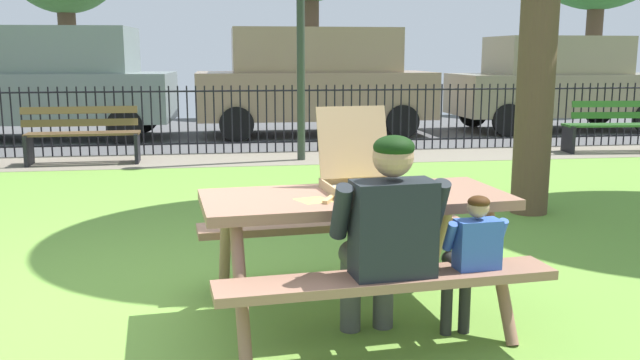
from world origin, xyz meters
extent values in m
cube|color=olive|center=(0.00, 1.33, -0.01)|extent=(28.00, 10.65, 0.02)
cube|color=gray|center=(0.00, 5.95, 0.00)|extent=(28.00, 1.40, 0.01)
cube|color=#515154|center=(0.00, 9.77, -0.01)|extent=(28.00, 6.23, 0.01)
cube|color=#966954|center=(1.17, -0.50, 0.74)|extent=(1.86, 0.92, 0.06)
cube|color=#966954|center=(1.23, -1.10, 0.44)|extent=(1.82, 0.44, 0.05)
cube|color=#966954|center=(1.12, 0.10, 0.44)|extent=(1.82, 0.44, 0.05)
cylinder|color=#966954|center=(0.47, -0.98, 0.35)|extent=(0.11, 0.44, 0.74)
cylinder|color=#966954|center=(0.40, -0.15, 0.35)|extent=(0.11, 0.44, 0.74)
cylinder|color=#966954|center=(1.94, -0.84, 0.35)|extent=(0.11, 0.44, 0.74)
cylinder|color=#966954|center=(1.87, -0.02, 0.35)|extent=(0.11, 0.44, 0.74)
cube|color=tan|center=(1.24, -0.44, 0.78)|extent=(0.51, 0.51, 0.01)
cube|color=silver|center=(1.24, -0.44, 0.78)|extent=(0.46, 0.46, 0.00)
cube|color=tan|center=(1.27, -0.66, 0.80)|extent=(0.45, 0.07, 0.04)
cube|color=tan|center=(1.22, -0.22, 0.80)|extent=(0.45, 0.07, 0.04)
cube|color=tan|center=(1.02, -0.46, 0.80)|extent=(0.07, 0.45, 0.04)
cube|color=tan|center=(1.46, -0.41, 0.80)|extent=(0.07, 0.45, 0.04)
cube|color=tan|center=(1.21, -0.20, 1.04)|extent=(0.47, 0.19, 0.44)
cylinder|color=tan|center=(1.24, -0.44, 0.79)|extent=(0.39, 0.39, 0.01)
cylinder|color=#F7D55B|center=(1.24, -0.44, 0.80)|extent=(0.35, 0.35, 0.00)
pyramid|color=#E4C559|center=(0.91, -0.62, 0.78)|extent=(0.23, 0.22, 0.01)
cube|color=tan|center=(0.99, -0.66, 0.78)|extent=(0.10, 0.17, 0.02)
cylinder|color=#474747|center=(1.11, -0.68, 0.22)|extent=(0.12, 0.12, 0.44)
cylinder|color=#474747|center=(1.13, -0.89, 0.47)|extent=(0.19, 0.43, 0.15)
cylinder|color=#474747|center=(1.31, -0.67, 0.22)|extent=(0.12, 0.12, 0.44)
cylinder|color=#474747|center=(1.33, -0.87, 0.47)|extent=(0.19, 0.43, 0.15)
cube|color=#1E2328|center=(1.25, -1.09, 0.70)|extent=(0.44, 0.26, 0.52)
cylinder|color=#1E2328|center=(0.99, -1.07, 0.80)|extent=(0.11, 0.22, 0.31)
cylinder|color=#1E2328|center=(1.50, -1.02, 0.80)|extent=(0.11, 0.22, 0.31)
sphere|color=tan|center=(1.25, -1.07, 1.08)|extent=(0.21, 0.21, 0.21)
ellipsoid|color=black|center=(1.25, -1.08, 1.13)|extent=(0.21, 0.20, 0.12)
cylinder|color=#272727|center=(1.64, -0.82, 0.22)|extent=(0.07, 0.07, 0.44)
cylinder|color=#272727|center=(1.66, -0.94, 0.46)|extent=(0.10, 0.24, 0.08)
cylinder|color=#272727|center=(1.76, -0.81, 0.22)|extent=(0.07, 0.07, 0.44)
cylinder|color=#272727|center=(1.77, -0.93, 0.46)|extent=(0.10, 0.24, 0.08)
cube|color=#3359B2|center=(1.72, -1.05, 0.59)|extent=(0.24, 0.14, 0.29)
cylinder|color=#3359B2|center=(1.57, -1.04, 0.64)|extent=(0.06, 0.12, 0.17)
cylinder|color=#3359B2|center=(1.86, -1.01, 0.64)|extent=(0.06, 0.12, 0.17)
sphere|color=tan|center=(1.72, -1.04, 0.80)|extent=(0.12, 0.12, 0.12)
ellipsoid|color=#3D210D|center=(1.72, -1.04, 0.83)|extent=(0.12, 0.11, 0.07)
cylinder|color=black|center=(0.00, 6.65, 1.00)|extent=(20.37, 0.03, 0.03)
cylinder|color=black|center=(0.00, 6.65, 0.16)|extent=(20.37, 0.03, 0.03)
cylinder|color=black|center=(-2.95, 6.65, 0.55)|extent=(0.02, 0.02, 1.09)
cylinder|color=black|center=(-2.81, 6.65, 0.55)|extent=(0.02, 0.02, 1.09)
cylinder|color=black|center=(-2.67, 6.65, 0.55)|extent=(0.02, 0.02, 1.09)
cylinder|color=black|center=(-2.53, 6.65, 0.55)|extent=(0.02, 0.02, 1.09)
cylinder|color=black|center=(-2.39, 6.65, 0.55)|extent=(0.02, 0.02, 1.09)
cylinder|color=black|center=(-2.25, 6.65, 0.55)|extent=(0.02, 0.02, 1.09)
cylinder|color=black|center=(-2.11, 6.65, 0.55)|extent=(0.02, 0.02, 1.09)
cylinder|color=black|center=(-1.97, 6.65, 0.55)|extent=(0.02, 0.02, 1.09)
cylinder|color=black|center=(-1.83, 6.65, 0.55)|extent=(0.02, 0.02, 1.09)
cylinder|color=black|center=(-1.69, 6.65, 0.55)|extent=(0.02, 0.02, 1.09)
cylinder|color=black|center=(-1.55, 6.65, 0.55)|extent=(0.02, 0.02, 1.09)
cylinder|color=black|center=(-1.40, 6.65, 0.55)|extent=(0.02, 0.02, 1.09)
cylinder|color=black|center=(-1.26, 6.65, 0.55)|extent=(0.02, 0.02, 1.09)
cylinder|color=black|center=(-1.12, 6.65, 0.55)|extent=(0.02, 0.02, 1.09)
cylinder|color=black|center=(-0.98, 6.65, 0.55)|extent=(0.02, 0.02, 1.09)
cylinder|color=black|center=(-0.84, 6.65, 0.55)|extent=(0.02, 0.02, 1.09)
cylinder|color=black|center=(-0.70, 6.65, 0.55)|extent=(0.02, 0.02, 1.09)
cylinder|color=black|center=(-0.56, 6.65, 0.55)|extent=(0.02, 0.02, 1.09)
cylinder|color=black|center=(-0.42, 6.65, 0.55)|extent=(0.02, 0.02, 1.09)
cylinder|color=black|center=(-0.28, 6.65, 0.55)|extent=(0.02, 0.02, 1.09)
cylinder|color=black|center=(-0.14, 6.65, 0.55)|extent=(0.02, 0.02, 1.09)
cylinder|color=black|center=(0.00, 6.65, 0.55)|extent=(0.02, 0.02, 1.09)
cylinder|color=black|center=(0.14, 6.65, 0.55)|extent=(0.02, 0.02, 1.09)
cylinder|color=black|center=(0.28, 6.65, 0.55)|extent=(0.02, 0.02, 1.09)
cylinder|color=black|center=(0.42, 6.65, 0.55)|extent=(0.02, 0.02, 1.09)
cylinder|color=black|center=(0.56, 6.65, 0.55)|extent=(0.02, 0.02, 1.09)
cylinder|color=black|center=(0.70, 6.65, 0.55)|extent=(0.02, 0.02, 1.09)
cylinder|color=black|center=(0.84, 6.65, 0.55)|extent=(0.02, 0.02, 1.09)
cylinder|color=black|center=(0.98, 6.65, 0.55)|extent=(0.02, 0.02, 1.09)
cylinder|color=black|center=(1.12, 6.65, 0.55)|extent=(0.02, 0.02, 1.09)
cylinder|color=black|center=(1.26, 6.65, 0.55)|extent=(0.02, 0.02, 1.09)
cylinder|color=black|center=(1.40, 6.65, 0.55)|extent=(0.02, 0.02, 1.09)
cylinder|color=black|center=(1.55, 6.65, 0.55)|extent=(0.02, 0.02, 1.09)
cylinder|color=black|center=(1.69, 6.65, 0.55)|extent=(0.02, 0.02, 1.09)
cylinder|color=black|center=(1.83, 6.65, 0.55)|extent=(0.02, 0.02, 1.09)
cylinder|color=black|center=(1.97, 6.65, 0.55)|extent=(0.02, 0.02, 1.09)
cylinder|color=black|center=(2.11, 6.65, 0.55)|extent=(0.02, 0.02, 1.09)
cylinder|color=black|center=(2.25, 6.65, 0.55)|extent=(0.02, 0.02, 1.09)
cylinder|color=black|center=(2.39, 6.65, 0.55)|extent=(0.02, 0.02, 1.09)
cylinder|color=black|center=(2.53, 6.65, 0.55)|extent=(0.02, 0.02, 1.09)
cylinder|color=black|center=(2.67, 6.65, 0.55)|extent=(0.02, 0.02, 1.09)
cylinder|color=black|center=(2.81, 6.65, 0.55)|extent=(0.02, 0.02, 1.09)
cylinder|color=black|center=(2.95, 6.65, 0.55)|extent=(0.02, 0.02, 1.09)
cylinder|color=black|center=(3.09, 6.65, 0.55)|extent=(0.02, 0.02, 1.09)
cylinder|color=black|center=(3.23, 6.65, 0.55)|extent=(0.02, 0.02, 1.09)
cylinder|color=black|center=(3.37, 6.65, 0.55)|extent=(0.02, 0.02, 1.09)
cylinder|color=black|center=(3.51, 6.65, 0.55)|extent=(0.02, 0.02, 1.09)
cylinder|color=black|center=(3.65, 6.65, 0.55)|extent=(0.02, 0.02, 1.09)
cylinder|color=black|center=(3.79, 6.65, 0.55)|extent=(0.02, 0.02, 1.09)
cylinder|color=black|center=(3.93, 6.65, 0.55)|extent=(0.02, 0.02, 1.09)
cylinder|color=black|center=(4.07, 6.65, 0.55)|extent=(0.02, 0.02, 1.09)
cylinder|color=black|center=(4.21, 6.65, 0.55)|extent=(0.02, 0.02, 1.09)
cylinder|color=black|center=(4.35, 6.65, 0.55)|extent=(0.02, 0.02, 1.09)
cylinder|color=black|center=(4.49, 6.65, 0.55)|extent=(0.02, 0.02, 1.09)
cylinder|color=black|center=(4.64, 6.65, 0.55)|extent=(0.02, 0.02, 1.09)
cylinder|color=black|center=(4.78, 6.65, 0.55)|extent=(0.02, 0.02, 1.09)
cylinder|color=black|center=(4.92, 6.65, 0.55)|extent=(0.02, 0.02, 1.09)
cylinder|color=black|center=(5.06, 6.65, 0.55)|extent=(0.02, 0.02, 1.09)
cylinder|color=black|center=(5.20, 6.65, 0.55)|extent=(0.02, 0.02, 1.09)
cylinder|color=black|center=(5.34, 6.65, 0.55)|extent=(0.02, 0.02, 1.09)
cylinder|color=black|center=(5.48, 6.65, 0.55)|extent=(0.02, 0.02, 1.09)
cylinder|color=black|center=(5.62, 6.65, 0.55)|extent=(0.02, 0.02, 1.09)
cylinder|color=black|center=(5.76, 6.65, 0.55)|extent=(0.02, 0.02, 1.09)
cylinder|color=black|center=(5.90, 6.65, 0.55)|extent=(0.02, 0.02, 1.09)
cylinder|color=black|center=(6.04, 6.65, 0.55)|extent=(0.02, 0.02, 1.09)
cylinder|color=black|center=(6.18, 6.65, 0.55)|extent=(0.02, 0.02, 1.09)
cylinder|color=black|center=(6.32, 6.65, 0.55)|extent=(0.02, 0.02, 1.09)
cylinder|color=black|center=(6.46, 6.65, 0.55)|extent=(0.02, 0.02, 1.09)
cylinder|color=black|center=(6.60, 6.65, 0.55)|extent=(0.02, 0.02, 1.09)
cylinder|color=black|center=(6.74, 6.65, 0.55)|extent=(0.02, 0.02, 1.09)
cylinder|color=black|center=(6.88, 6.65, 0.55)|extent=(0.02, 0.02, 1.09)
cylinder|color=black|center=(7.02, 6.65, 0.55)|extent=(0.02, 0.02, 1.09)
cylinder|color=black|center=(7.16, 6.65, 0.55)|extent=(0.02, 0.02, 1.09)
cylinder|color=black|center=(7.30, 6.65, 0.55)|extent=(0.02, 0.02, 1.09)
cylinder|color=black|center=(7.44, 6.65, 0.55)|extent=(0.02, 0.02, 1.09)
cylinder|color=black|center=(7.58, 6.65, 0.55)|extent=(0.02, 0.02, 1.09)
cylinder|color=black|center=(7.73, 6.65, 0.55)|extent=(0.02, 0.02, 1.09)
cube|color=brown|center=(-1.62, 6.02, 0.44)|extent=(1.60, 0.16, 0.04)
cube|color=brown|center=(-1.61, 5.88, 0.44)|extent=(1.60, 0.16, 0.04)
cube|color=brown|center=(-1.61, 5.74, 0.44)|extent=(1.60, 0.16, 0.04)
cube|color=brown|center=(-1.60, 5.68, 0.62)|extent=(1.60, 0.11, 0.11)
cube|color=brown|center=(-1.60, 5.68, 0.80)|extent=(1.60, 0.11, 0.11)
cube|color=black|center=(-0.85, 5.86, 0.22)|extent=(0.07, 0.44, 0.44)
cube|color=black|center=(-2.37, 5.81, 0.22)|extent=(0.07, 0.44, 0.44)
cube|color=#2C6025|center=(6.76, 6.02, 0.44)|extent=(1.60, 0.24, 0.04)
cube|color=#2C6025|center=(6.75, 5.88, 0.44)|extent=(1.60, 0.24, 0.04)
cube|color=#2C6025|center=(6.74, 5.75, 0.44)|extent=(1.60, 0.24, 0.04)
cube|color=#2C6025|center=(6.73, 5.69, 0.62)|extent=(1.60, 0.19, 0.11)
cube|color=#2C6025|center=(6.73, 5.69, 0.80)|extent=(1.60, 0.19, 0.11)
cube|color=black|center=(5.99, 5.90, 0.22)|extent=(0.09, 0.44, 0.44)
cylinder|color=#2D382D|center=(1.58, 5.75, 2.08)|extent=(0.12, 0.12, 4.15)
cylinder|color=brown|center=(3.47, 1.98, 1.74)|extent=(0.37, 0.37, 3.48)
cube|color=gray|center=(-2.82, 9.01, 0.79)|extent=(4.70, 2.10, 0.90)
cube|color=gray|center=(-2.82, 9.01, 1.66)|extent=(3.29, 1.80, 0.84)
cube|color=#262D38|center=(-1.78, 8.95, 1.66)|extent=(0.13, 1.56, 0.71)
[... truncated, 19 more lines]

